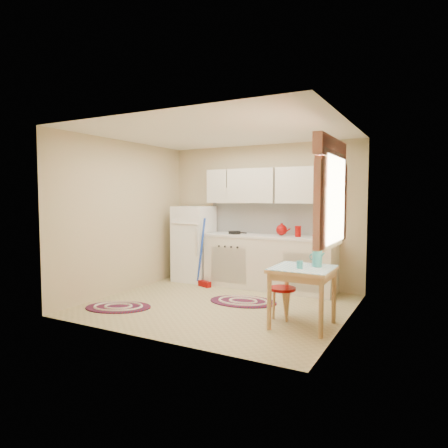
{
  "coord_description": "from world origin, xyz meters",
  "views": [
    {
      "loc": [
        2.78,
        -5.03,
        1.59
      ],
      "look_at": [
        -0.05,
        0.25,
        1.17
      ],
      "focal_mm": 32.0,
      "sensor_mm": 36.0,
      "label": 1
    }
  ],
  "objects_px": {
    "table": "(302,297)",
    "fridge": "(194,244)",
    "base_cabinets": "(269,263)",
    "stool": "(282,303)"
  },
  "relations": [
    {
      "from": "base_cabinets",
      "to": "table",
      "type": "relative_size",
      "value": 3.12
    },
    {
      "from": "table",
      "to": "stool",
      "type": "height_order",
      "value": "table"
    },
    {
      "from": "base_cabinets",
      "to": "stool",
      "type": "bearing_deg",
      "value": -62.38
    },
    {
      "from": "fridge",
      "to": "table",
      "type": "height_order",
      "value": "fridge"
    },
    {
      "from": "table",
      "to": "fridge",
      "type": "bearing_deg",
      "value": 148.14
    },
    {
      "from": "base_cabinets",
      "to": "stool",
      "type": "xyz_separation_m",
      "value": [
        0.8,
        -1.53,
        -0.23
      ]
    },
    {
      "from": "base_cabinets",
      "to": "table",
      "type": "bearing_deg",
      "value": -56.37
    },
    {
      "from": "table",
      "to": "stool",
      "type": "distance_m",
      "value": 0.37
    },
    {
      "from": "stool",
      "to": "base_cabinets",
      "type": "bearing_deg",
      "value": 117.62
    },
    {
      "from": "fridge",
      "to": "base_cabinets",
      "type": "distance_m",
      "value": 1.51
    }
  ]
}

